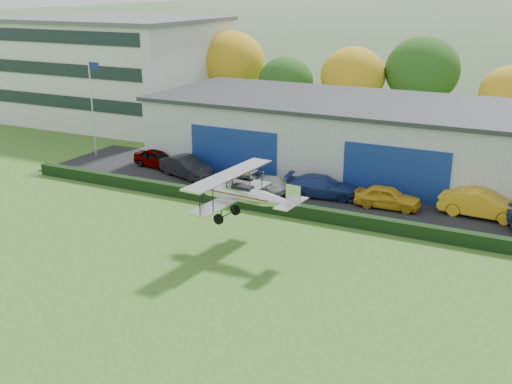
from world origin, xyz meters
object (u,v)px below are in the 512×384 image
at_px(flagpole, 93,99).
at_px(car_0, 157,159).
at_px(office_block, 115,69).
at_px(car_4, 388,197).
at_px(car_5, 482,204).
at_px(car_1, 187,167).
at_px(car_2, 252,181).
at_px(car_3, 322,186).
at_px(hangar, 417,141).
at_px(biplane, 244,193).

relative_size(flagpole, car_0, 2.02).
height_order(office_block, car_4, office_block).
bearing_deg(car_4, car_5, -83.17).
xyz_separation_m(car_1, car_2, (5.79, -0.82, -0.04)).
relative_size(flagpole, car_2, 1.54).
bearing_deg(car_3, office_block, 54.81).
xyz_separation_m(car_2, car_5, (14.74, 1.81, 0.11)).
relative_size(hangar, car_2, 7.80).
height_order(hangar, office_block, office_block).
xyz_separation_m(hangar, car_0, (-18.39, -6.64, -1.93)).
relative_size(hangar, car_4, 9.82).
distance_m(office_block, car_2, 28.93).
distance_m(car_3, biplane, 10.29).
bearing_deg(car_2, car_1, 81.21).
relative_size(flagpole, car_3, 1.63).
bearing_deg(flagpole, car_5, -1.66).
bearing_deg(car_2, biplane, -156.18).
distance_m(hangar, car_3, 8.96).
height_order(car_4, car_5, car_5).
distance_m(car_0, car_5, 24.03).
bearing_deg(car_0, car_4, -83.56).
bearing_deg(car_1, biplane, -115.43).
bearing_deg(hangar, car_1, -152.22).
bearing_deg(car_5, flagpole, 91.51).
relative_size(office_block, car_0, 5.19).
xyz_separation_m(hangar, flagpole, (-24.88, -5.98, 2.13)).
bearing_deg(car_2, hangar, -47.10).
relative_size(office_block, car_2, 3.96).
bearing_deg(biplane, office_block, 143.36).
bearing_deg(car_4, car_0, 83.60).
relative_size(car_3, car_5, 0.97).
distance_m(hangar, biplane, 18.28).
height_order(flagpole, car_3, flagpole).
bearing_deg(car_3, car_0, 78.02).
bearing_deg(car_1, car_5, -68.09).
height_order(office_block, car_3, office_block).
relative_size(flagpole, car_4, 1.93).
bearing_deg(hangar, car_5, -50.62).
xyz_separation_m(office_block, car_4, (33.07, -14.83, -4.46)).
relative_size(hangar, flagpole, 5.08).
bearing_deg(car_0, car_3, -83.78).
relative_size(hangar, car_0, 10.23).
height_order(car_0, biplane, biplane).
relative_size(office_block, car_1, 4.45).
xyz_separation_m(car_0, car_4, (18.46, -1.17, 0.03)).
bearing_deg(hangar, biplane, -106.06).
bearing_deg(biplane, car_1, 140.10).
distance_m(car_0, car_1, 3.70).
xyz_separation_m(flagpole, biplane, (19.83, -11.58, -1.63)).
bearing_deg(car_1, car_3, -69.34).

